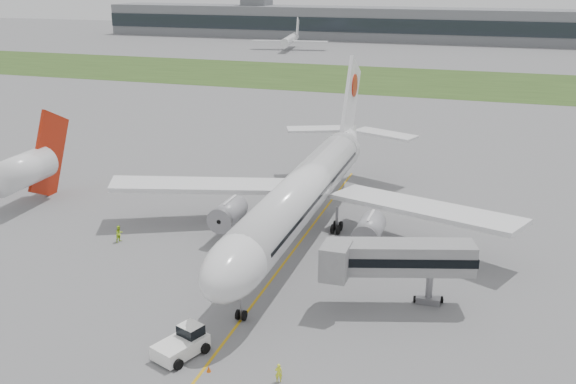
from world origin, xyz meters
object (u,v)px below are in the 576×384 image
(ground_crew_near, at_px, (279,373))
(neighbor_aircraft, at_px, (26,168))
(airliner, at_px, (306,189))
(pushback_tug, at_px, (183,342))
(jet_bridge, at_px, (393,259))

(ground_crew_near, height_order, neighbor_aircraft, neighbor_aircraft)
(airliner, bearing_deg, ground_crew_near, -77.74)
(airliner, relative_size, neighbor_aircraft, 3.60)
(ground_crew_near, xyz_separation_m, neighbor_aircraft, (-42.94, 26.48, 4.11))
(airliner, height_order, ground_crew_near, airliner)
(pushback_tug, bearing_deg, airliner, 106.10)
(jet_bridge, relative_size, neighbor_aircraft, 0.88)
(airliner, height_order, pushback_tug, airliner)
(pushback_tug, bearing_deg, neighbor_aircraft, 165.22)
(airliner, relative_size, ground_crew_near, 35.77)
(jet_bridge, xyz_separation_m, ground_crew_near, (-6.00, -13.97, -3.89))
(airliner, distance_m, ground_crew_near, 28.40)
(airliner, bearing_deg, neighbor_aircraft, -178.68)
(pushback_tug, relative_size, neighbor_aircraft, 0.32)
(airliner, height_order, jet_bridge, airliner)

